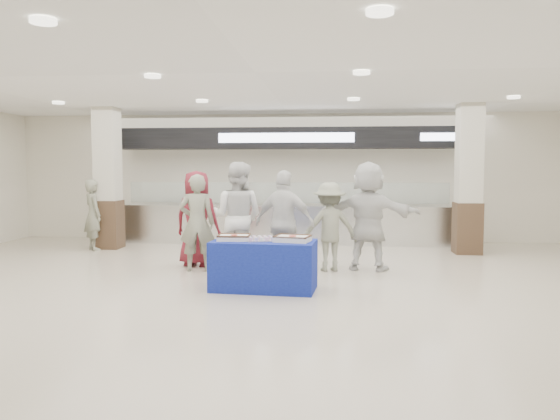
# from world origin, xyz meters

# --- Properties ---
(ground) EXTENTS (14.00, 14.00, 0.00)m
(ground) POSITION_xyz_m (0.00, 0.00, 0.00)
(ground) COLOR beige
(ground) RESTS_ON ground
(serving_line) EXTENTS (8.70, 0.85, 2.80)m
(serving_line) POSITION_xyz_m (0.00, 5.40, 1.16)
(serving_line) COLOR silver
(serving_line) RESTS_ON ground
(column_left) EXTENTS (0.55, 0.55, 3.20)m
(column_left) POSITION_xyz_m (-4.00, 4.20, 1.53)
(column_left) COLOR #3B291B
(column_left) RESTS_ON ground
(column_right) EXTENTS (0.55, 0.55, 3.20)m
(column_right) POSITION_xyz_m (4.00, 4.20, 1.53)
(column_right) COLOR #3B291B
(column_right) RESTS_ON ground
(display_table) EXTENTS (1.61, 0.90, 0.75)m
(display_table) POSITION_xyz_m (0.08, 0.30, 0.38)
(display_table) COLOR navy
(display_table) RESTS_ON ground
(sheet_cake_left) EXTENTS (0.50, 0.40, 0.10)m
(sheet_cake_left) POSITION_xyz_m (-0.38, 0.31, 0.80)
(sheet_cake_left) COLOR white
(sheet_cake_left) RESTS_ON display_table
(sheet_cake_right) EXTENTS (0.58, 0.49, 0.10)m
(sheet_cake_right) POSITION_xyz_m (0.52, 0.25, 0.80)
(sheet_cake_right) COLOR white
(sheet_cake_right) RESTS_ON display_table
(cupcake_tray) EXTENTS (0.48, 0.41, 0.07)m
(cupcake_tray) POSITION_xyz_m (0.03, 0.28, 0.78)
(cupcake_tray) COLOR #BABAC0
(cupcake_tray) RESTS_ON display_table
(civilian_maroon) EXTENTS (0.97, 0.72, 1.79)m
(civilian_maroon) POSITION_xyz_m (-1.43, 2.19, 0.90)
(civilian_maroon) COLOR maroon
(civilian_maroon) RESTS_ON ground
(soldier_a) EXTENTS (0.70, 0.52, 1.74)m
(soldier_a) POSITION_xyz_m (-1.30, 1.69, 0.87)
(soldier_a) COLOR gray
(soldier_a) RESTS_ON ground
(chef_tall) EXTENTS (1.08, 0.92, 1.95)m
(chef_tall) POSITION_xyz_m (-0.57, 1.70, 0.97)
(chef_tall) COLOR white
(chef_tall) RESTS_ON ground
(chef_short) EXTENTS (1.14, 0.73, 1.81)m
(chef_short) POSITION_xyz_m (0.29, 1.45, 0.90)
(chef_short) COLOR white
(chef_short) RESTS_ON ground
(soldier_b) EXTENTS (1.13, 0.81, 1.59)m
(soldier_b) POSITION_xyz_m (1.05, 1.94, 0.79)
(soldier_b) COLOR gray
(soldier_b) RESTS_ON ground
(civilian_white) EXTENTS (1.90, 0.93, 1.96)m
(civilian_white) POSITION_xyz_m (1.76, 2.08, 0.98)
(civilian_white) COLOR white
(civilian_white) RESTS_ON ground
(soldier_bg) EXTENTS (0.67, 0.68, 1.59)m
(soldier_bg) POSITION_xyz_m (-4.23, 3.89, 0.79)
(soldier_bg) COLOR gray
(soldier_bg) RESTS_ON ground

